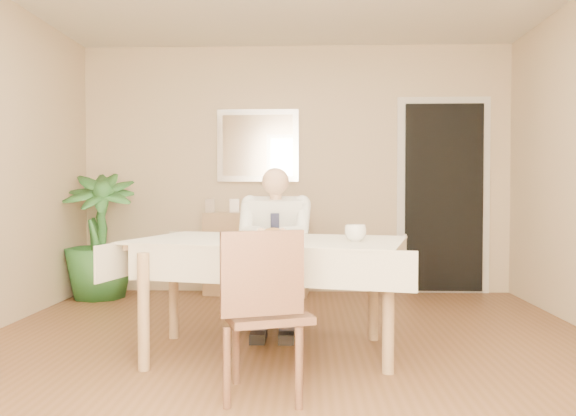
{
  "coord_description": "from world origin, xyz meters",
  "views": [
    {
      "loc": [
        0.14,
        -3.45,
        1.06
      ],
      "look_at": [
        0.0,
        0.35,
        0.95
      ],
      "focal_mm": 35.0,
      "sensor_mm": 36.0,
      "label": 1
    }
  ],
  "objects_px": {
    "dining_table": "(269,252)",
    "potted_palm": "(99,235)",
    "chair_far": "(277,257)",
    "seated_man": "(275,241)",
    "chair_near": "(264,305)",
    "coffee_mug": "(356,233)",
    "sideboard": "(257,253)"
  },
  "relations": [
    {
      "from": "dining_table",
      "to": "potted_palm",
      "type": "xyz_separation_m",
      "value": [
        -1.83,
        1.87,
        -0.04
      ]
    },
    {
      "from": "chair_far",
      "to": "seated_man",
      "type": "relative_size",
      "value": 0.75
    },
    {
      "from": "chair_near",
      "to": "coffee_mug",
      "type": "distance_m",
      "value": 0.91
    },
    {
      "from": "dining_table",
      "to": "coffee_mug",
      "type": "distance_m",
      "value": 0.58
    },
    {
      "from": "coffee_mug",
      "to": "potted_palm",
      "type": "distance_m",
      "value": 3.13
    },
    {
      "from": "potted_palm",
      "to": "coffee_mug",
      "type": "bearing_deg",
      "value": -40.39
    },
    {
      "from": "coffee_mug",
      "to": "dining_table",
      "type": "bearing_deg",
      "value": 164.37
    },
    {
      "from": "seated_man",
      "to": "potted_palm",
      "type": "distance_m",
      "value": 2.24
    },
    {
      "from": "seated_man",
      "to": "potted_palm",
      "type": "relative_size",
      "value": 0.99
    },
    {
      "from": "chair_near",
      "to": "seated_man",
      "type": "relative_size",
      "value": 0.7
    },
    {
      "from": "chair_far",
      "to": "sideboard",
      "type": "distance_m",
      "value": 1.29
    },
    {
      "from": "coffee_mug",
      "to": "sideboard",
      "type": "relative_size",
      "value": 0.12
    },
    {
      "from": "sideboard",
      "to": "potted_palm",
      "type": "xyz_separation_m",
      "value": [
        -1.55,
        -0.26,
        0.2
      ]
    },
    {
      "from": "dining_table",
      "to": "coffee_mug",
      "type": "bearing_deg",
      "value": -2.22
    },
    {
      "from": "coffee_mug",
      "to": "potted_palm",
      "type": "xyz_separation_m",
      "value": [
        -2.38,
        2.03,
        -0.18
      ]
    },
    {
      "from": "chair_far",
      "to": "seated_man",
      "type": "xyz_separation_m",
      "value": [
        0.0,
        -0.29,
        0.16
      ]
    },
    {
      "from": "chair_near",
      "to": "sideboard",
      "type": "height_order",
      "value": "chair_near"
    },
    {
      "from": "sideboard",
      "to": "potted_palm",
      "type": "relative_size",
      "value": 0.84
    },
    {
      "from": "sideboard",
      "to": "seated_man",
      "type": "bearing_deg",
      "value": -75.32
    },
    {
      "from": "chair_near",
      "to": "seated_man",
      "type": "xyz_separation_m",
      "value": [
        -0.03,
        1.43,
        0.2
      ]
    },
    {
      "from": "coffee_mug",
      "to": "chair_far",
      "type": "bearing_deg",
      "value": 117.78
    },
    {
      "from": "seated_man",
      "to": "potted_palm",
      "type": "xyz_separation_m",
      "value": [
        -1.83,
        1.28,
        -0.07
      ]
    },
    {
      "from": "chair_near",
      "to": "potted_palm",
      "type": "height_order",
      "value": "potted_palm"
    },
    {
      "from": "dining_table",
      "to": "chair_near",
      "type": "bearing_deg",
      "value": -74.32
    },
    {
      "from": "dining_table",
      "to": "sideboard",
      "type": "height_order",
      "value": "sideboard"
    },
    {
      "from": "sideboard",
      "to": "potted_palm",
      "type": "bearing_deg",
      "value": -166.0
    },
    {
      "from": "dining_table",
      "to": "sideboard",
      "type": "relative_size",
      "value": 1.84
    },
    {
      "from": "sideboard",
      "to": "chair_far",
      "type": "bearing_deg",
      "value": -72.98
    },
    {
      "from": "chair_far",
      "to": "potted_palm",
      "type": "xyz_separation_m",
      "value": [
        -1.83,
        0.99,
        0.1
      ]
    },
    {
      "from": "dining_table",
      "to": "chair_near",
      "type": "height_order",
      "value": "chair_near"
    },
    {
      "from": "seated_man",
      "to": "coffee_mug",
      "type": "height_order",
      "value": "seated_man"
    },
    {
      "from": "seated_man",
      "to": "potted_palm",
      "type": "bearing_deg",
      "value": 145.1
    }
  ]
}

